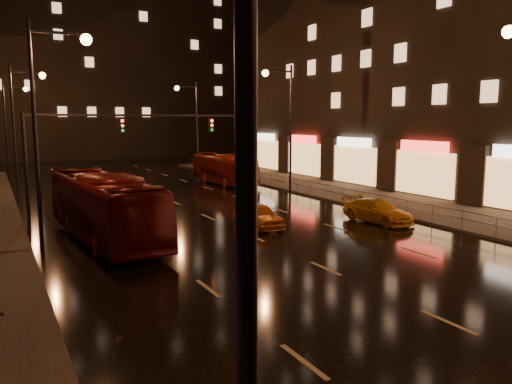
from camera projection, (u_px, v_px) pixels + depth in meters
ground at (185, 207)px, 33.60m from camera, size 140.00×140.00×0.00m
sidewalk_right at (389, 201)px, 35.52m from camera, size 7.00×70.00×0.15m
building_right at (463, 14)px, 43.59m from camera, size 18.00×50.00×30.00m
building_distant at (92, 42)px, 78.31m from camera, size 44.00×16.00×36.00m
traffic_signal at (105, 138)px, 30.57m from camera, size 15.31×0.32×6.20m
streetlight_left at (320, 40)px, 4.08m from camera, size 2.64×0.50×10.00m
railing_right at (326, 188)px, 36.48m from camera, size 0.05×56.00×1.00m
bus_red at (104, 207)px, 24.28m from camera, size 3.59×11.71×3.21m
bus_curb at (224, 169)px, 45.68m from camera, size 2.32×9.81×2.73m
taxi_near at (259, 215)px, 27.15m from camera, size 1.63×3.89×1.32m
taxi_far at (378, 211)px, 28.51m from camera, size 2.24×4.62×1.30m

